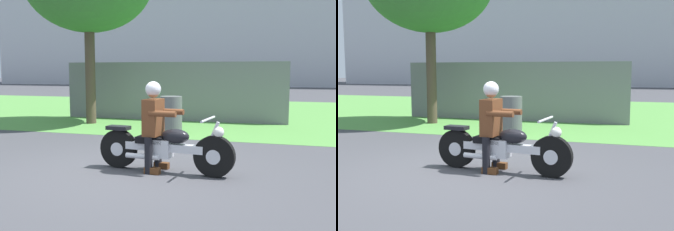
{
  "view_description": "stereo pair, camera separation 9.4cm",
  "coord_description": "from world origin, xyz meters",
  "views": [
    {
      "loc": [
        2.34,
        -5.53,
        1.55
      ],
      "look_at": [
        0.54,
        0.37,
        0.85
      ],
      "focal_mm": 42.6,
      "sensor_mm": 36.0,
      "label": 1
    },
    {
      "loc": [
        2.43,
        -5.5,
        1.55
      ],
      "look_at": [
        0.54,
        0.37,
        0.85
      ],
      "focal_mm": 42.6,
      "sensor_mm": 36.0,
      "label": 2
    }
  ],
  "objects": [
    {
      "name": "ground",
      "position": [
        0.0,
        0.0,
        0.0
      ],
      "size": [
        120.0,
        120.0,
        0.0
      ],
      "primitive_type": "plane",
      "color": "#424247"
    },
    {
      "name": "fence_segment",
      "position": [
        -1.15,
        6.2,
        0.9
      ],
      "size": [
        7.0,
        0.06,
        1.8
      ],
      "primitive_type": "cube",
      "color": "slate",
      "rests_on": "ground"
    },
    {
      "name": "stadium_facade",
      "position": [
        -5.76,
        36.37,
        7.3
      ],
      "size": [
        46.45,
        8.0,
        14.61
      ],
      "primitive_type": "cube",
      "color": "silver",
      "rests_on": "ground"
    },
    {
      "name": "trash_can",
      "position": [
        -0.32,
        3.44,
        0.47
      ],
      "size": [
        0.52,
        0.52,
        0.94
      ],
      "primitive_type": "cylinder",
      "color": "#595E5B",
      "rests_on": "ground"
    },
    {
      "name": "motorcycle_lead",
      "position": [
        0.55,
        0.17,
        0.38
      ],
      "size": [
        2.19,
        0.66,
        0.86
      ],
      "rotation": [
        0.0,
        0.0,
        -0.09
      ],
      "color": "black",
      "rests_on": "ground"
    },
    {
      "name": "grass_verge",
      "position": [
        0.0,
        9.05,
        0.0
      ],
      "size": [
        60.0,
        12.0,
        0.01
      ],
      "primitive_type": "cube",
      "color": "#549342",
      "rests_on": "ground"
    },
    {
      "name": "rider_lead",
      "position": [
        0.38,
        0.18,
        0.81
      ],
      "size": [
        0.57,
        0.49,
        1.39
      ],
      "rotation": [
        0.0,
        0.0,
        -0.09
      ],
      "color": "black",
      "rests_on": "ground"
    }
  ]
}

